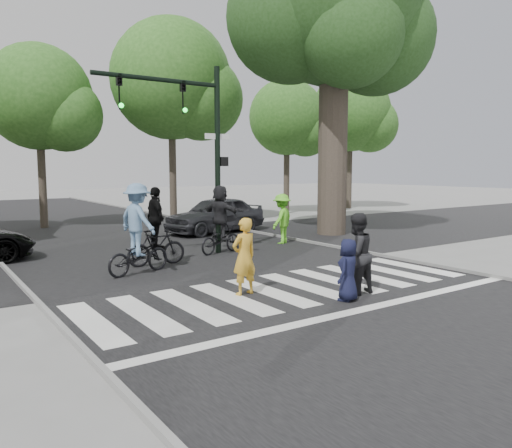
{
  "coord_description": "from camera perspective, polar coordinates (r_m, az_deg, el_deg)",
  "views": [
    {
      "loc": [
        -7.05,
        -7.9,
        2.8
      ],
      "look_at": [
        0.5,
        3.0,
        1.3
      ],
      "focal_mm": 35.0,
      "sensor_mm": 36.0,
      "label": 1
    }
  ],
  "objects": [
    {
      "name": "cyclist_right",
      "position": [
        16.34,
        -4.08,
        0.11
      ],
      "size": [
        1.87,
        1.73,
        2.24
      ],
      "color": "black",
      "rests_on": "ground"
    },
    {
      "name": "bg_tree_3",
      "position": [
        26.13,
        -8.82,
        15.5
      ],
      "size": [
        6.3,
        6.0,
        10.2
      ],
      "color": "brown",
      "rests_on": "ground"
    },
    {
      "name": "traffic_signal",
      "position": [
        15.96,
        -7.1,
        10.36
      ],
      "size": [
        4.45,
        0.29,
        6.0
      ],
      "color": "black",
      "rests_on": "ground"
    },
    {
      "name": "road_cross",
      "position": [
        17.61,
        -10.67,
        -2.79
      ],
      "size": [
        70.0,
        10.0,
        0.01
      ],
      "primitive_type": "cube",
      "color": "black",
      "rests_on": "ground"
    },
    {
      "name": "ground",
      "position": [
        10.95,
        6.88,
        -8.41
      ],
      "size": [
        120.0,
        120.0,
        0.0
      ],
      "primitive_type": "plane",
      "color": "gray",
      "rests_on": "ground"
    },
    {
      "name": "curb_left",
      "position": [
        13.34,
        -25.46,
        -6.08
      ],
      "size": [
        0.1,
        70.0,
        0.1
      ],
      "primitive_type": "cube",
      "color": "gray",
      "rests_on": "ground"
    },
    {
      "name": "cyclist_left",
      "position": [
        13.44,
        -13.34,
        -1.24
      ],
      "size": [
        2.0,
        1.38,
        2.4
      ],
      "color": "black",
      "rests_on": "ground"
    },
    {
      "name": "crosswalk",
      "position": [
        11.44,
        4.66,
        -7.7
      ],
      "size": [
        10.0,
        3.85,
        0.01
      ],
      "color": "silver",
      "rests_on": "ground"
    },
    {
      "name": "bg_tree_5",
      "position": [
        35.48,
        11.32,
        12.09
      ],
      "size": [
        5.67,
        5.4,
        9.3
      ],
      "color": "brown",
      "rests_on": "ground"
    },
    {
      "name": "pedestrian_woman",
      "position": [
        10.97,
        -1.36,
        -3.74
      ],
      "size": [
        0.67,
        0.48,
        1.72
      ],
      "primitive_type": "imported",
      "rotation": [
        0.0,
        0.0,
        3.25
      ],
      "color": "gold",
      "rests_on": "ground"
    },
    {
      "name": "cyclist_mid",
      "position": [
        14.53,
        -11.35,
        -1.07
      ],
      "size": [
        1.75,
        1.07,
        2.26
      ],
      "color": "black",
      "rests_on": "ground"
    },
    {
      "name": "pedestrian_child",
      "position": [
        10.69,
        10.49,
        -5.19
      ],
      "size": [
        0.76,
        0.64,
        1.33
      ],
      "primitive_type": "imported",
      "rotation": [
        0.0,
        0.0,
        3.55
      ],
      "color": "black",
      "rests_on": "ground"
    },
    {
      "name": "eucalyptus",
      "position": [
        22.24,
        8.76,
        22.79
      ],
      "size": [
        8.3,
        7.2,
        13.0
      ],
      "color": "brown",
      "rests_on": "ground"
    },
    {
      "name": "bg_tree_4",
      "position": [
        30.94,
        4.1,
        11.7
      ],
      "size": [
        4.83,
        4.6,
        8.15
      ],
      "color": "brown",
      "rests_on": "ground"
    },
    {
      "name": "bg_tree_2",
      "position": [
        25.26,
        -22.96,
        12.73
      ],
      "size": [
        5.04,
        4.8,
        8.4
      ],
      "color": "brown",
      "rests_on": "ground"
    },
    {
      "name": "car_grey",
      "position": [
        21.56,
        -4.67,
        1.06
      ],
      "size": [
        4.85,
        2.65,
        1.56
      ],
      "primitive_type": "imported",
      "rotation": [
        0.0,
        0.0,
        -1.39
      ],
      "color": "#2F3035",
      "rests_on": "ground"
    },
    {
      "name": "pedestrian_adult",
      "position": [
        11.24,
        11.38,
        -3.37
      ],
      "size": [
        0.89,
        0.7,
        1.81
      ],
      "primitive_type": "imported",
      "rotation": [
        0.0,
        0.0,
        3.16
      ],
      "color": "#232326",
      "rests_on": "ground"
    },
    {
      "name": "bystander_hivis",
      "position": [
        18.42,
        2.97,
        0.6
      ],
      "size": [
        1.38,
        1.16,
        1.85
      ],
      "primitive_type": "imported",
      "rotation": [
        0.0,
        0.0,
        3.62
      ],
      "color": "#65D52C",
      "rests_on": "ground"
    },
    {
      "name": "road_stem",
      "position": [
        14.96,
        -5.96,
        -4.35
      ],
      "size": [
        10.0,
        70.0,
        0.01
      ],
      "primitive_type": "cube",
      "color": "black",
      "rests_on": "ground"
    },
    {
      "name": "curb_right",
      "position": [
        17.9,
        8.36,
        -2.45
      ],
      "size": [
        0.1,
        70.0,
        0.1
      ],
      "primitive_type": "cube",
      "color": "gray",
      "rests_on": "ground"
    }
  ]
}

